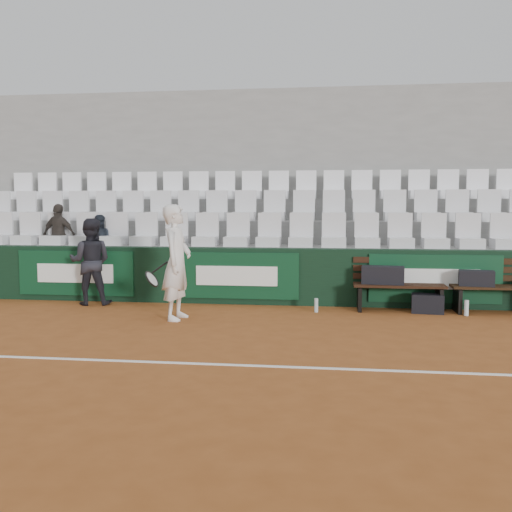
{
  "coord_description": "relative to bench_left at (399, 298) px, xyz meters",
  "views": [
    {
      "loc": [
        1.44,
        -6.05,
        1.75
      ],
      "look_at": [
        0.33,
        2.4,
        1.0
      ],
      "focal_mm": 40.0,
      "sensor_mm": 36.0,
      "label": 1
    }
  ],
  "objects": [
    {
      "name": "sports_bag_left",
      "position": [
        -0.26,
        0.01,
        0.37
      ],
      "size": [
        0.72,
        0.38,
        0.3
      ],
      "primitive_type": "cube",
      "rotation": [
        0.0,
        0.0,
        -0.12
      ],
      "color": "black",
      "rests_on": "bench_left"
    },
    {
      "name": "seat_row_mid",
      "position": [
        -2.58,
        1.81,
        1.54
      ],
      "size": [
        11.9,
        0.44,
        0.63
      ],
      "primitive_type": "cube",
      "color": "silver",
      "rests_on": "grandstand_tier_mid"
    },
    {
      "name": "sports_bag_right",
      "position": [
        1.23,
        -0.04,
        0.35
      ],
      "size": [
        0.58,
        0.33,
        0.25
      ],
      "primitive_type": "cube",
      "rotation": [
        0.0,
        0.0,
        -0.15
      ],
      "color": "black",
      "rests_on": "bench_right"
    },
    {
      "name": "tennis_player",
      "position": [
        -3.49,
        -1.17,
        0.66
      ],
      "size": [
        0.73,
        0.68,
        1.78
      ],
      "color": "white",
      "rests_on": "ground"
    },
    {
      "name": "spectator_c",
      "position": [
        -5.6,
        0.91,
        1.29
      ],
      "size": [
        0.62,
        0.56,
        1.03
      ],
      "primitive_type": "imported",
      "rotation": [
        0.0,
        0.0,
        3.55
      ],
      "color": "#1F262F",
      "rests_on": "grandstand_tier_front"
    },
    {
      "name": "sports_bag_ground",
      "position": [
        0.45,
        -0.12,
        -0.07
      ],
      "size": [
        0.54,
        0.37,
        0.31
      ],
      "primitive_type": "cube",
      "rotation": [
        0.0,
        0.0,
        -0.12
      ],
      "color": "black",
      "rests_on": "ground"
    },
    {
      "name": "grandstand_tier_front",
      "position": [
        -2.58,
        1.03,
        0.28
      ],
      "size": [
        18.0,
        0.95,
        1.0
      ],
      "primitive_type": "cube",
      "color": "gray",
      "rests_on": "ground"
    },
    {
      "name": "grandstand_rear_wall",
      "position": [
        -2.58,
        3.56,
        1.98
      ],
      "size": [
        18.0,
        0.3,
        4.4
      ],
      "primitive_type": "cube",
      "color": "#959592",
      "rests_on": "ground"
    },
    {
      "name": "ball_kid",
      "position": [
        -5.36,
        -0.07,
        0.54
      ],
      "size": [
        0.84,
        0.7,
        1.53
      ],
      "primitive_type": "imported",
      "rotation": [
        0.0,
        0.0,
        3.32
      ],
      "color": "black",
      "rests_on": "ground"
    },
    {
      "name": "grandstand_tier_back",
      "position": [
        -2.58,
        2.93,
        0.72
      ],
      "size": [
        18.0,
        0.95,
        1.9
      ],
      "primitive_type": "cube",
      "color": "gray",
      "rests_on": "ground"
    },
    {
      "name": "seat_row_back",
      "position": [
        -2.58,
        2.76,
        1.99
      ],
      "size": [
        11.9,
        0.44,
        0.63
      ],
      "primitive_type": "cube",
      "color": "white",
      "rests_on": "grandstand_tier_back"
    },
    {
      "name": "grandstand_tier_mid",
      "position": [
        -2.58,
        1.98,
        0.5
      ],
      "size": [
        18.0,
        0.95,
        1.45
      ],
      "primitive_type": "cube",
      "color": "gray",
      "rests_on": "ground"
    },
    {
      "name": "water_bottle_near",
      "position": [
        -1.36,
        -0.29,
        -0.11
      ],
      "size": [
        0.06,
        0.06,
        0.23
      ],
      "primitive_type": "cylinder",
      "color": "silver",
      "rests_on": "ground"
    },
    {
      "name": "seat_row_front",
      "position": [
        -2.58,
        0.86,
        1.09
      ],
      "size": [
        11.9,
        0.44,
        0.63
      ],
      "primitive_type": "cube",
      "color": "silver",
      "rests_on": "grandstand_tier_front"
    },
    {
      "name": "bench_right",
      "position": [
        1.59,
        0.0,
        0.0
      ],
      "size": [
        1.5,
        0.56,
        0.45
      ],
      "primitive_type": "cube",
      "color": "black",
      "rests_on": "ground"
    },
    {
      "name": "ground",
      "position": [
        -2.58,
        -3.59,
        -0.23
      ],
      "size": [
        80.0,
        80.0,
        0.0
      ],
      "primitive_type": "plane",
      "color": "brown",
      "rests_on": "ground"
    },
    {
      "name": "water_bottle_far",
      "position": [
        1.02,
        -0.3,
        -0.1
      ],
      "size": [
        0.07,
        0.07,
        0.25
      ],
      "primitive_type": "cylinder",
      "color": "silver",
      "rests_on": "ground"
    },
    {
      "name": "court_baseline",
      "position": [
        -2.58,
        -3.59,
        -0.22
      ],
      "size": [
        18.0,
        0.06,
        0.01
      ],
      "primitive_type": "cube",
      "color": "white",
      "rests_on": "ground"
    },
    {
      "name": "back_barrier",
      "position": [
        -2.51,
        0.4,
        0.28
      ],
      "size": [
        18.0,
        0.34,
        1.0
      ],
      "color": "black",
      "rests_on": "ground"
    },
    {
      "name": "spectator_b",
      "position": [
        -6.42,
        0.91,
        1.4
      ],
      "size": [
        0.78,
        0.44,
        1.25
      ],
      "primitive_type": "imported",
      "rotation": [
        0.0,
        0.0,
        2.94
      ],
      "color": "#36302B",
      "rests_on": "grandstand_tier_front"
    },
    {
      "name": "bench_left",
      "position": [
        0.0,
        0.0,
        0.0
      ],
      "size": [
        1.5,
        0.56,
        0.45
      ],
      "primitive_type": "cube",
      "color": "black",
      "rests_on": "ground"
    }
  ]
}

